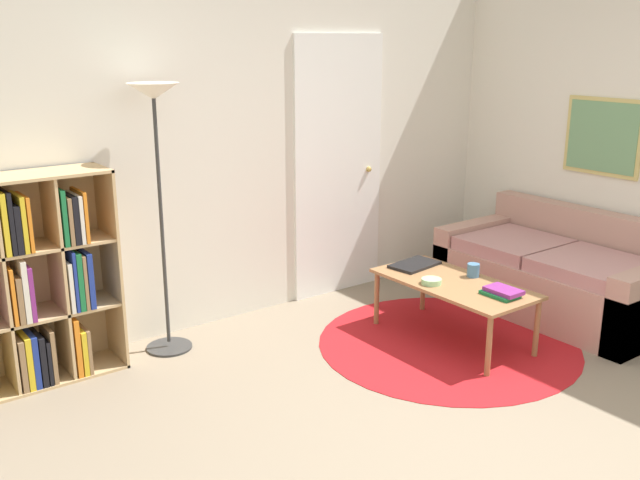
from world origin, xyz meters
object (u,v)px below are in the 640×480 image
(bowl, at_px, (431,281))
(floor_lamp, at_px, (156,132))
(cup, at_px, (473,270))
(bookshelf, at_px, (23,288))
(coffee_table, at_px, (454,287))
(laptop, at_px, (415,265))
(couch, at_px, (560,275))

(bowl, bearing_deg, floor_lamp, 146.58)
(floor_lamp, distance_m, cup, 2.29)
(bookshelf, bearing_deg, coffee_table, -23.41)
(floor_lamp, height_order, cup, floor_lamp)
(bookshelf, bearing_deg, laptop, -14.85)
(floor_lamp, relative_size, couch, 1.04)
(floor_lamp, height_order, coffee_table, floor_lamp)
(bookshelf, height_order, laptop, bookshelf)
(bookshelf, distance_m, cup, 2.87)
(couch, xyz_separation_m, coffee_table, (-1.08, 0.09, 0.11))
(bookshelf, height_order, bowl, bookshelf)
(bookshelf, distance_m, floor_lamp, 1.20)
(bookshelf, relative_size, couch, 0.75)
(laptop, distance_m, bowl, 0.39)
(floor_lamp, bearing_deg, cup, -29.77)
(laptop, height_order, bowl, bowl)
(bookshelf, relative_size, floor_lamp, 0.73)
(laptop, xyz_separation_m, cup, (0.16, -0.41, 0.04))
(bookshelf, distance_m, laptop, 2.59)
(coffee_table, distance_m, bowl, 0.17)
(floor_lamp, relative_size, cup, 18.91)
(couch, bearing_deg, floor_lamp, 157.51)
(coffee_table, xyz_separation_m, cup, (0.18, -0.00, 0.08))
(couch, height_order, coffee_table, couch)
(coffee_table, bearing_deg, laptop, 85.92)
(coffee_table, distance_m, laptop, 0.41)
(bookshelf, xyz_separation_m, bowl, (2.32, -1.01, -0.17))
(couch, bearing_deg, bookshelf, 161.94)
(laptop, relative_size, cup, 4.14)
(floor_lamp, distance_m, couch, 3.14)
(laptop, bearing_deg, bowl, -117.68)
(floor_lamp, distance_m, laptop, 2.02)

